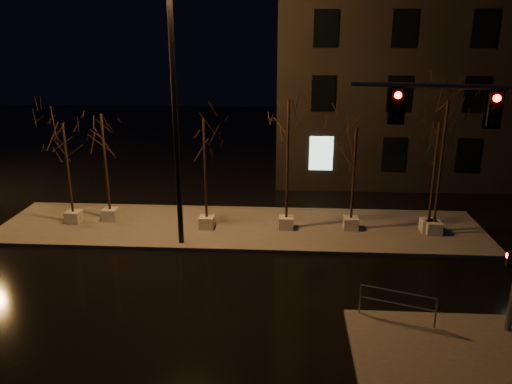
{
  "coord_description": "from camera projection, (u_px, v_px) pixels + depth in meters",
  "views": [
    {
      "loc": [
        2.03,
        -15.2,
        8.65
      ],
      "look_at": [
        0.92,
        2.91,
        2.8
      ],
      "focal_mm": 35.0,
      "sensor_mm": 36.0,
      "label": 1
    }
  ],
  "objects": [
    {
      "name": "ground",
      "position": [
        224.0,
        294.0,
        17.22
      ],
      "size": [
        90.0,
        90.0,
        0.0
      ],
      "primitive_type": "plane",
      "color": "black",
      "rests_on": "ground"
    },
    {
      "name": "median",
      "position": [
        240.0,
        227.0,
        22.89
      ],
      "size": [
        22.0,
        5.0,
        0.15
      ],
      "primitive_type": "cube",
      "color": "#4E4B46",
      "rests_on": "ground"
    },
    {
      "name": "sidewalk_corner",
      "position": [
        485.0,
        365.0,
        13.43
      ],
      "size": [
        7.0,
        5.0,
        0.15
      ],
      "primitive_type": "cube",
      "color": "#4E4B46",
      "rests_on": "ground"
    },
    {
      "name": "building",
      "position": [
        479.0,
        51.0,
        31.2
      ],
      "size": [
        25.0,
        12.0,
        15.0
      ],
      "primitive_type": "cube",
      "color": "black",
      "rests_on": "ground"
    },
    {
      "name": "tree_0",
      "position": [
        65.0,
        146.0,
        22.19
      ],
      "size": [
        1.8,
        1.8,
        4.77
      ],
      "color": "#AAA89F",
      "rests_on": "median"
    },
    {
      "name": "tree_1",
      "position": [
        103.0,
        139.0,
        22.42
      ],
      "size": [
        1.8,
        1.8,
        5.14
      ],
      "color": "#AAA89F",
      "rests_on": "median"
    },
    {
      "name": "tree_2",
      "position": [
        204.0,
        144.0,
        21.44
      ],
      "size": [
        1.8,
        1.8,
        5.12
      ],
      "color": "#AAA89F",
      "rests_on": "median"
    },
    {
      "name": "tree_3",
      "position": [
        288.0,
        129.0,
        21.19
      ],
      "size": [
        1.8,
        1.8,
        5.98
      ],
      "color": "#AAA89F",
      "rests_on": "median"
    },
    {
      "name": "tree_4",
      "position": [
        355.0,
        152.0,
        21.43
      ],
      "size": [
        1.8,
        1.8,
        4.69
      ],
      "color": "#AAA89F",
      "rests_on": "median"
    },
    {
      "name": "tree_5",
      "position": [
        445.0,
        132.0,
        20.61
      ],
      "size": [
        1.8,
        1.8,
        6.0
      ],
      "color": "#AAA89F",
      "rests_on": "median"
    },
    {
      "name": "tree_6",
      "position": [
        437.0,
        148.0,
        21.15
      ],
      "size": [
        1.8,
        1.8,
        5.0
      ],
      "color": "#AAA89F",
      "rests_on": "median"
    },
    {
      "name": "traffic_signal_mast",
      "position": [
        488.0,
        176.0,
        13.75
      ],
      "size": [
        5.77,
        1.28,
        7.18
      ],
      "rotation": [
        0.0,
        0.0,
        -0.2
      ],
      "color": "slate",
      "rests_on": "sidewalk_corner"
    },
    {
      "name": "streetlight_main",
      "position": [
        174.0,
        91.0,
        19.17
      ],
      "size": [
        2.75,
        0.56,
        10.98
      ],
      "rotation": [
        0.0,
        0.0,
        -0.09
      ],
      "color": "black",
      "rests_on": "median"
    },
    {
      "name": "guard_rail_a",
      "position": [
        397.0,
        301.0,
        15.23
      ],
      "size": [
        2.19,
        0.79,
        1.0
      ],
      "rotation": [
        0.0,
        0.0,
        -0.33
      ],
      "color": "slate",
      "rests_on": "sidewalk_corner"
    }
  ]
}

